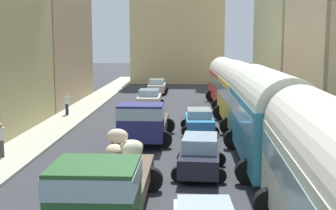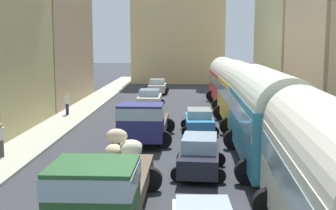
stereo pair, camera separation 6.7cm
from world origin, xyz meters
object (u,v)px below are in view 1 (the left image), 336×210
Objects in this scene: parked_bus_3 at (228,80)px; pedestrian_0 at (67,103)px; parked_bus_0 at (334,176)px; car_0 at (149,99)px; parked_bus_1 at (267,113)px; parked_bus_2 at (242,91)px; cargo_truck_0 at (106,183)px; car_3 at (200,155)px; pedestrian_1 at (1,139)px; cargo_truck_1 at (143,121)px; car_4 at (199,121)px; car_1 at (157,86)px.

parked_bus_3 is 13.49m from pedestrian_0.
parked_bus_0 is 2.33× the size of car_0.
parked_bus_1 reaches higher than parked_bus_2.
parked_bus_3 is 1.42× the size of cargo_truck_0.
parked_bus_3 is 2.47× the size of car_3.
parked_bus_2 reaches higher than pedestrian_1.
parked_bus_0 is at bearing -90.00° from parked_bus_1.
car_0 is (-0.47, 23.25, -0.44)m from cargo_truck_0.
cargo_truck_1 is 1.68× the size of car_4.
pedestrian_0 is 12.03m from pedestrian_1.
pedestrian_1 is at bearing -89.66° from pedestrian_0.
car_0 is at bearing 111.39° from parked_bus_1.
parked_bus_2 reaches higher than car_1.
parked_bus_3 is at bearing 67.21° from cargo_truck_1.
cargo_truck_0 is 6.00m from car_3.
parked_bus_0 is at bearing -90.00° from parked_bus_2.
parked_bus_0 is 18.00m from parked_bus_2.
cargo_truck_0 is 33.16m from car_1.
parked_bus_0 is 1.08× the size of parked_bus_2.
parked_bus_3 reaches higher than pedestrian_1.
parked_bus_3 is 11.45m from car_4.
pedestrian_0 is (-12.21, 12.40, -1.40)m from parked_bus_1.
parked_bus_0 is 8.26m from car_3.
car_1 is 28.22m from car_3.
parked_bus_3 is at bearing 76.18° from cargo_truck_0.
cargo_truck_0 is 1.89× the size of car_0.
parked_bus_3 reaches higher than car_4.
cargo_truck_1 reaches higher than car_1.
cargo_truck_1 is (-5.86, -4.94, -1.09)m from parked_bus_2.
parked_bus_2 is at bearing 40.16° from cargo_truck_1.
car_3 is (3.05, 5.15, -0.42)m from cargo_truck_0.
parked_bus_1 is 17.96m from car_0.
car_3 is 2.32× the size of pedestrian_1.
pedestrian_1 is at bearing 178.29° from parked_bus_1.
cargo_truck_1 is at bearing -52.69° from pedestrian_0.
parked_bus_2 reaches higher than car_0.
parked_bus_1 reaches higher than cargo_truck_1.
car_4 is at bearing 88.44° from car_3.
car_1 reaches higher than car_4.
parked_bus_1 reaches higher than pedestrian_1.
car_3 is 1.06× the size of car_4.
cargo_truck_1 is 3.79× the size of pedestrian_0.
parked_bus_1 reaches higher than car_3.
parked_bus_3 is at bearing 24.65° from pedestrian_0.
parked_bus_0 is 2.27× the size of car_4.
cargo_truck_0 is (-6.05, -24.59, -0.97)m from parked_bus_3.
pedestrian_1 is (-12.14, -8.64, -1.28)m from parked_bus_2.
car_0 is 18.43m from car_3.
parked_bus_2 reaches higher than pedestrian_0.
cargo_truck_0 is 19.97m from pedestrian_0.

